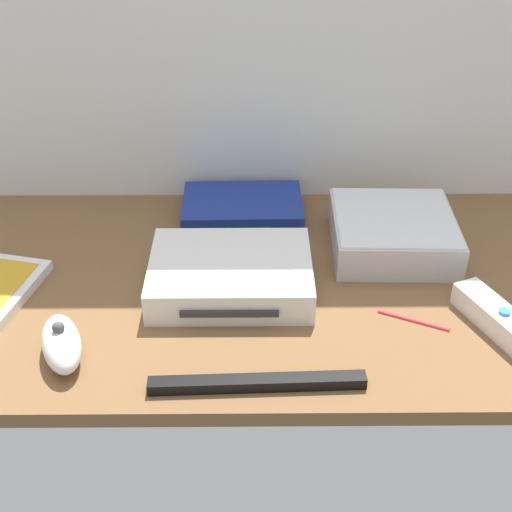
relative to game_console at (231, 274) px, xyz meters
The scene contains 8 objects.
ground_plane 4.90cm from the game_console, 26.06° to the left, with size 100.00×48.00×2.00cm, color brown.
game_console is the anchor object (origin of this frame).
mini_computer 24.76cm from the game_console, 22.76° to the left, with size 17.42×17.42×5.30cm.
network_router 18.02cm from the game_console, 85.58° to the left, with size 18.18×12.60×3.40cm.
remote_wand 34.16cm from the game_console, 15.86° to the right, with size 9.27×14.99×3.40cm.
remote_nunchuk 23.30cm from the game_console, 145.12° to the right, with size 7.41×10.89×5.10cm.
sensor_bar 18.86cm from the game_console, 80.02° to the right, with size 24.00×1.80×1.40cm, color black.
stylus_pen 23.96cm from the game_console, 17.19° to the right, with size 0.70×0.70×9.00cm, color red.
Camera 1 is at (-0.56, -76.01, 54.83)cm, focal length 48.99 mm.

